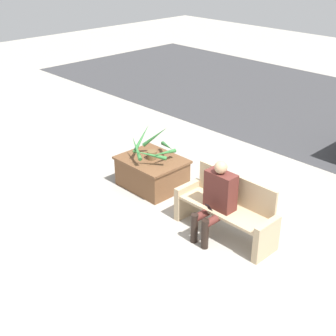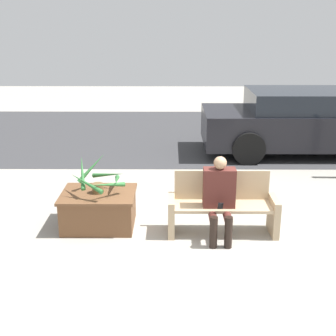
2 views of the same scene
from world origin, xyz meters
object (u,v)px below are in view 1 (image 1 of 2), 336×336
Objects in this scene: bench at (227,209)px; planter_box at (152,172)px; person_seated at (217,197)px; potted_plant at (152,148)px.

bench reaches higher than planter_box.
bench is 1.33× the size of person_seated.
person_seated is at bearing -110.59° from bench.
bench is 1.44× the size of planter_box.
planter_box is 0.44m from potted_plant.
planter_box is (-1.76, 0.17, -0.12)m from bench.
person_seated reaches higher than potted_plant.
person_seated is (-0.06, -0.17, 0.23)m from bench.
potted_plant is (-1.74, 0.17, 0.33)m from bench.
person_seated is at bearing -11.43° from planter_box.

